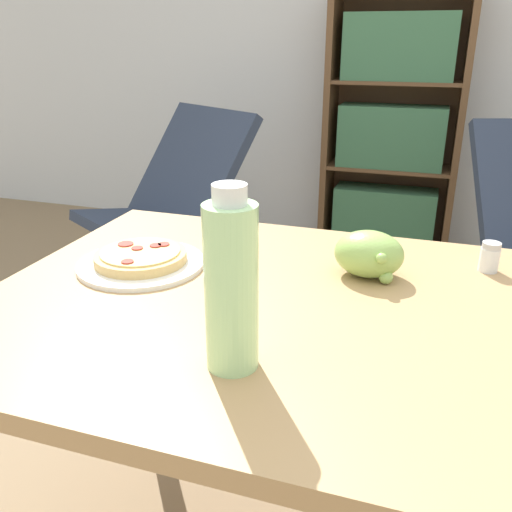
% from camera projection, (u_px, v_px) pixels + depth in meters
% --- Properties ---
extents(wall_back, '(8.00, 0.05, 2.60)m').
position_uv_depth(wall_back, '(404.00, 18.00, 3.02)').
color(wall_back, silver).
rests_on(wall_back, ground_plane).
extents(dining_table, '(1.30, 0.83, 0.75)m').
position_uv_depth(dining_table, '(333.00, 357.00, 1.00)').
color(dining_table, tan).
rests_on(dining_table, ground_plane).
extents(pizza_on_plate, '(0.27, 0.27, 0.04)m').
position_uv_depth(pizza_on_plate, '(141.00, 260.00, 1.14)').
color(pizza_on_plate, white).
rests_on(pizza_on_plate, dining_table).
extents(grape_bunch, '(0.14, 0.13, 0.09)m').
position_uv_depth(grape_bunch, '(369.00, 254.00, 1.08)').
color(grape_bunch, '#93BC5B').
rests_on(grape_bunch, dining_table).
extents(drink_bottle, '(0.08, 0.08, 0.27)m').
position_uv_depth(drink_bottle, '(234.00, 286.00, 0.75)').
color(drink_bottle, '#B7EAA3').
rests_on(drink_bottle, dining_table).
extents(salt_shaker, '(0.04, 0.04, 0.06)m').
position_uv_depth(salt_shaker, '(490.00, 257.00, 1.11)').
color(salt_shaker, white).
rests_on(salt_shaker, dining_table).
extents(lounge_chair_near, '(0.88, 0.97, 0.88)m').
position_uv_depth(lounge_chair_near, '(166.00, 236.00, 2.69)').
color(lounge_chair_near, slate).
rests_on(lounge_chair_near, ground_plane).
extents(bookshelf, '(0.75, 0.31, 1.47)m').
position_uv_depth(bookshelf, '(392.00, 133.00, 3.09)').
color(bookshelf, brown).
rests_on(bookshelf, ground_plane).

